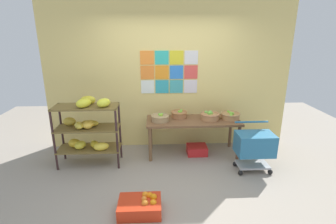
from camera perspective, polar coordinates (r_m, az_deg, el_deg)
name	(u,v)px	position (r m, az deg, el deg)	size (l,w,h in m)	color
ground	(174,187)	(3.99, 1.39, -16.19)	(9.03, 9.03, 0.00)	gray
back_wall_with_art	(169,77)	(4.93, 0.15, 7.72)	(4.62, 0.07, 2.75)	#E6CC73
banana_shelf_unit	(87,127)	(4.51, -17.38, -3.09)	(1.04, 0.45, 1.19)	#362122
display_table	(193,124)	(4.74, 5.55, -2.59)	(1.69, 0.64, 0.67)	brown
fruit_basket_right	(210,116)	(4.74, 9.24, -0.79)	(0.34, 0.34, 0.17)	#B07C4D
fruit_basket_left	(179,114)	(4.80, 2.45, -0.43)	(0.31, 0.31, 0.14)	#A76D42
fruit_basket_back_left	(160,118)	(4.59, -1.75, -1.29)	(0.32, 0.32, 0.14)	tan
fruit_basket_back_right	(230,115)	(4.85, 13.61, -0.74)	(0.36, 0.36, 0.14)	#B0804E
produce_crate_under_table	(197,150)	(4.92, 6.37, -8.28)	(0.37, 0.32, 0.16)	red
orange_crate_foreground	(141,206)	(3.49, -6.04, -19.89)	(0.54, 0.39, 0.22)	red
shopping_cart	(255,145)	(4.42, 18.54, -7.00)	(0.59, 0.43, 0.78)	black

